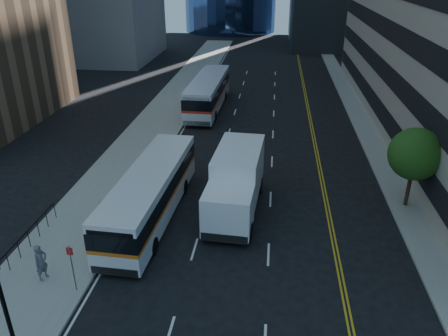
# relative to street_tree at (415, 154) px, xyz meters

# --- Properties ---
(ground) EXTENTS (160.00, 160.00, 0.00)m
(ground) POSITION_rel_street_tree_xyz_m (-9.00, -8.00, -3.64)
(ground) COLOR black
(ground) RESTS_ON ground
(sidewalk_west) EXTENTS (5.00, 90.00, 0.15)m
(sidewalk_west) POSITION_rel_street_tree_xyz_m (-19.50, 17.00, -3.57)
(sidewalk_west) COLOR gray
(sidewalk_west) RESTS_ON ground
(sidewalk_east) EXTENTS (2.00, 90.00, 0.15)m
(sidewalk_east) POSITION_rel_street_tree_xyz_m (-0.00, 17.00, -3.57)
(sidewalk_east) COLOR gray
(sidewalk_east) RESTS_ON ground
(street_tree) EXTENTS (3.20, 3.20, 5.10)m
(street_tree) POSITION_rel_street_tree_xyz_m (0.00, 0.00, 0.00)
(street_tree) COLOR #332114
(street_tree) RESTS_ON sidewalk_east
(lamp_post) EXTENTS (0.28, 0.28, 4.56)m
(lamp_post) POSITION_rel_street_tree_xyz_m (-18.00, -14.00, -0.92)
(lamp_post) COLOR black
(lamp_post) RESTS_ON sidewalk_west
(bus_front) EXTENTS (3.15, 12.09, 3.09)m
(bus_front) POSITION_rel_street_tree_xyz_m (-15.60, -3.03, -1.95)
(bus_front) COLOR silver
(bus_front) RESTS_ON ground
(bus_rear) EXTENTS (3.09, 12.88, 3.31)m
(bus_rear) POSITION_rel_street_tree_xyz_m (-15.39, 18.77, -1.84)
(bus_rear) COLOR silver
(bus_rear) RESTS_ON ground
(box_truck) EXTENTS (3.18, 7.99, 3.75)m
(box_truck) POSITION_rel_street_tree_xyz_m (-10.65, -1.67, -1.67)
(box_truck) COLOR white
(box_truck) RESTS_ON ground
(pedestrian) EXTENTS (0.66, 0.80, 1.89)m
(pedestrian) POSITION_rel_street_tree_xyz_m (-19.30, -9.38, -2.54)
(pedestrian) COLOR #56565D
(pedestrian) RESTS_ON sidewalk_west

